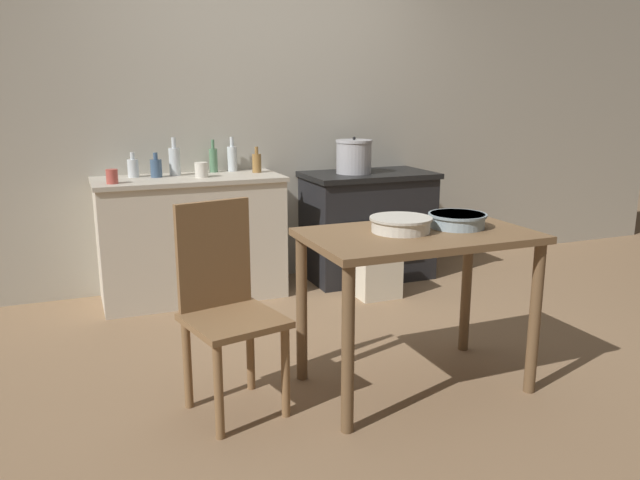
# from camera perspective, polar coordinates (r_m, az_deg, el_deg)

# --- Properties ---
(ground_plane) EXTENTS (14.00, 14.00, 0.00)m
(ground_plane) POSITION_cam_1_polar(r_m,az_deg,el_deg) (3.65, 2.22, -9.92)
(ground_plane) COLOR #896B4C
(wall_back) EXTENTS (8.00, 0.07, 2.55)m
(wall_back) POSITION_cam_1_polar(r_m,az_deg,el_deg) (4.84, -5.55, 11.34)
(wall_back) COLOR #B2AD9E
(wall_back) RESTS_ON ground_plane
(counter_cabinet) EXTENTS (1.29, 0.58, 0.87)m
(counter_cabinet) POSITION_cam_1_polar(r_m,az_deg,el_deg) (4.51, -11.67, 0.20)
(counter_cabinet) COLOR beige
(counter_cabinet) RESTS_ON ground_plane
(stove) EXTENTS (0.99, 0.61, 0.84)m
(stove) POSITION_cam_1_polar(r_m,az_deg,el_deg) (4.93, 4.34, 1.38)
(stove) COLOR black
(stove) RESTS_ON ground_plane
(work_table) EXTENTS (1.08, 0.65, 0.79)m
(work_table) POSITION_cam_1_polar(r_m,az_deg,el_deg) (3.04, 8.92, -1.62)
(work_table) COLOR brown
(work_table) RESTS_ON ground_plane
(chair) EXTENTS (0.48, 0.48, 0.96)m
(chair) POSITION_cam_1_polar(r_m,az_deg,el_deg) (2.88, -8.60, -5.69)
(chair) COLOR olive
(chair) RESTS_ON ground_plane
(flour_sack) EXTENTS (0.30, 0.21, 0.41)m
(flour_sack) POSITION_cam_1_polar(r_m,az_deg,el_deg) (4.48, 5.32, -2.68)
(flour_sack) COLOR beige
(flour_sack) RESTS_ON ground_plane
(stock_pot) EXTENTS (0.28, 0.28, 0.28)m
(stock_pot) POSITION_cam_1_polar(r_m,az_deg,el_deg) (4.78, 3.12, 7.63)
(stock_pot) COLOR #A8A8AD
(stock_pot) RESTS_ON stove
(mixing_bowl_large) EXTENTS (0.30, 0.30, 0.07)m
(mixing_bowl_large) POSITION_cam_1_polar(r_m,az_deg,el_deg) (3.00, 7.40, 1.51)
(mixing_bowl_large) COLOR silver
(mixing_bowl_large) RESTS_ON work_table
(mixing_bowl_small) EXTENTS (0.29, 0.29, 0.07)m
(mixing_bowl_small) POSITION_cam_1_polar(r_m,az_deg,el_deg) (3.14, 12.44, 1.84)
(mixing_bowl_small) COLOR #93A8B2
(mixing_bowl_small) RESTS_ON work_table
(bottle_far_left) EXTENTS (0.08, 0.08, 0.27)m
(bottle_far_left) POSITION_cam_1_polar(r_m,az_deg,el_deg) (4.52, -13.15, 7.07)
(bottle_far_left) COLOR silver
(bottle_far_left) RESTS_ON counter_cabinet
(bottle_left) EXTENTS (0.08, 0.08, 0.17)m
(bottle_left) POSITION_cam_1_polar(r_m,az_deg,el_deg) (4.51, -16.72, 6.36)
(bottle_left) COLOR silver
(bottle_left) RESTS_ON counter_cabinet
(bottle_mid_left) EXTENTS (0.07, 0.07, 0.19)m
(bottle_mid_left) POSITION_cam_1_polar(r_m,az_deg,el_deg) (4.60, -5.81, 7.06)
(bottle_mid_left) COLOR olive
(bottle_mid_left) RESTS_ON counter_cabinet
(bottle_center_left) EXTENTS (0.06, 0.06, 0.24)m
(bottle_center_left) POSITION_cam_1_polar(r_m,az_deg,el_deg) (4.66, -9.73, 7.26)
(bottle_center_left) COLOR #517F5B
(bottle_center_left) RESTS_ON counter_cabinet
(bottle_center) EXTENTS (0.07, 0.07, 0.25)m
(bottle_center) POSITION_cam_1_polar(r_m,az_deg,el_deg) (4.70, -8.03, 7.44)
(bottle_center) COLOR silver
(bottle_center) RESTS_ON counter_cabinet
(bottle_center_right) EXTENTS (0.08, 0.08, 0.17)m
(bottle_center_right) POSITION_cam_1_polar(r_m,az_deg,el_deg) (4.46, -14.76, 6.41)
(bottle_center_right) COLOR #3D5675
(bottle_center_right) RESTS_ON counter_cabinet
(cup_mid_right) EXTENTS (0.09, 0.09, 0.10)m
(cup_mid_right) POSITION_cam_1_polar(r_m,az_deg,el_deg) (4.39, -10.80, 6.32)
(cup_mid_right) COLOR silver
(cup_mid_right) RESTS_ON counter_cabinet
(cup_right) EXTENTS (0.07, 0.07, 0.09)m
(cup_right) POSITION_cam_1_polar(r_m,az_deg,el_deg) (4.23, -18.48, 5.53)
(cup_right) COLOR #B74C42
(cup_right) RESTS_ON counter_cabinet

